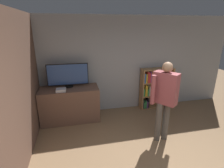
# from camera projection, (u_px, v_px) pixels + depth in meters

# --- Properties ---
(wall_back) EXTENTS (6.61, 0.06, 2.70)m
(wall_back) POSITION_uv_depth(u_px,v_px,m) (122.00, 65.00, 5.03)
(wall_back) COLOR #9EA3A8
(wall_back) RESTS_ON ground_plane
(wall_side_brick) EXTENTS (0.06, 4.47, 2.70)m
(wall_side_brick) POSITION_uv_depth(u_px,v_px,m) (22.00, 87.00, 3.19)
(wall_side_brick) COLOR brown
(wall_side_brick) RESTS_ON ground_plane
(tv_ledge) EXTENTS (1.49, 0.66, 0.90)m
(tv_ledge) POSITION_uv_depth(u_px,v_px,m) (70.00, 104.00, 4.61)
(tv_ledge) COLOR brown
(tv_ledge) RESTS_ON ground_plane
(television) EXTENTS (1.03, 0.22, 0.62)m
(television) POSITION_uv_depth(u_px,v_px,m) (68.00, 75.00, 4.47)
(television) COLOR black
(television) RESTS_ON tv_ledge
(game_console) EXTENTS (0.23, 0.22, 0.06)m
(game_console) POSITION_uv_depth(u_px,v_px,m) (61.00, 90.00, 4.26)
(game_console) COLOR silver
(game_console) RESTS_ON tv_ledge
(bookshelf) EXTENTS (0.98, 0.28, 1.23)m
(bookshelf) POSITION_uv_depth(u_px,v_px,m) (153.00, 88.00, 5.29)
(bookshelf) COLOR #997047
(bookshelf) RESTS_ON ground_plane
(person) EXTENTS (0.63, 0.53, 1.75)m
(person) POSITION_uv_depth(u_px,v_px,m) (165.00, 95.00, 3.60)
(person) COLOR #56514C
(person) RESTS_ON ground_plane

